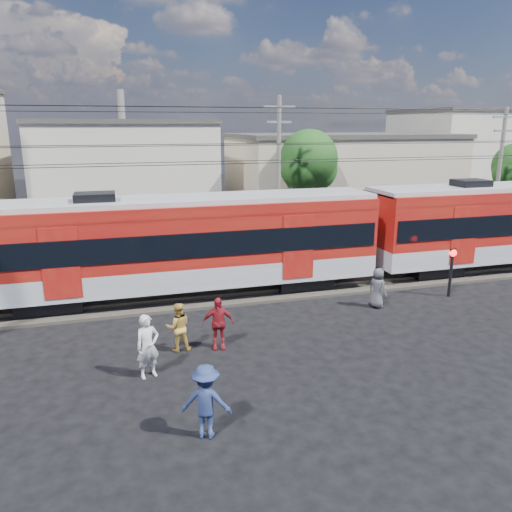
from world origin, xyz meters
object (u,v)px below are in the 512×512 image
object	(u,v)px
pedestrian_a	(148,346)
crossing_signal	(452,263)
pedestrian_c	(206,401)
car_silver	(497,227)
commuter_train	(187,241)

from	to	relation	value
pedestrian_a	crossing_signal	size ratio (longest dim) A/B	0.90
pedestrian_c	crossing_signal	xyz separation A→B (m)	(11.52, 6.78, 0.54)
car_silver	commuter_train	bearing A→B (deg)	117.81
commuter_train	pedestrian_c	distance (m)	9.89
commuter_train	crossing_signal	xyz separation A→B (m)	(10.48, -2.94, -0.97)
pedestrian_c	crossing_signal	distance (m)	13.37
commuter_train	car_silver	xyz separation A→B (m)	(20.47, 5.80, -1.70)
pedestrian_a	pedestrian_c	xyz separation A→B (m)	(1.06, -3.24, -0.04)
pedestrian_a	pedestrian_c	world-z (taller)	pedestrian_a
commuter_train	pedestrian_c	world-z (taller)	commuter_train
pedestrian_c	car_silver	distance (m)	26.52
commuter_train	pedestrian_a	bearing A→B (deg)	-107.94
commuter_train	pedestrian_c	size ratio (longest dim) A/B	28.25
pedestrian_a	pedestrian_c	bearing A→B (deg)	-90.85
pedestrian_a	pedestrian_c	distance (m)	3.41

